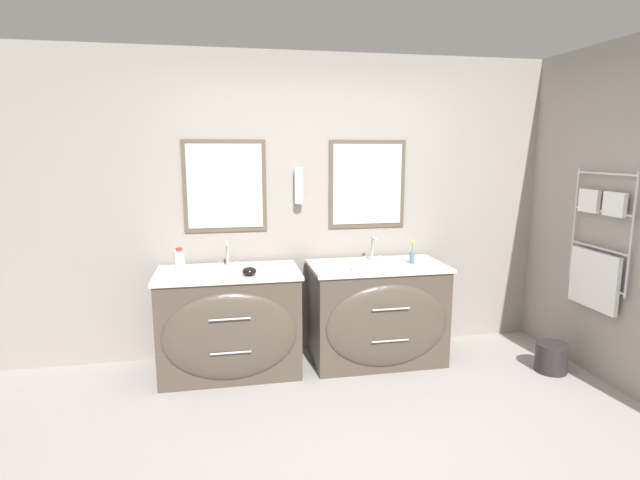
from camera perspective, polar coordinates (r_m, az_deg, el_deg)
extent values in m
plane|color=#9E9993|center=(3.29, 5.92, -22.77)|extent=(16.00, 16.00, 0.00)
cube|color=gray|center=(4.40, -0.04, 3.87)|extent=(5.71, 0.06, 2.60)
cube|color=brown|center=(4.27, -10.81, 6.07)|extent=(0.69, 0.02, 0.77)
cube|color=#B2BCBA|center=(4.26, -10.81, 6.06)|extent=(0.62, 0.01, 0.70)
cube|color=brown|center=(4.45, 5.41, 6.36)|extent=(0.69, 0.02, 0.77)
cube|color=#B2BCBA|center=(4.44, 5.45, 6.35)|extent=(0.62, 0.01, 0.70)
cylinder|color=white|center=(4.27, -2.44, 6.24)|extent=(0.07, 0.07, 0.31)
cube|color=silver|center=(4.32, -2.53, 6.28)|extent=(0.05, 0.02, 0.08)
cube|color=gray|center=(4.48, 29.74, 2.62)|extent=(0.06, 3.45, 2.60)
cylinder|color=silver|center=(4.19, 32.05, 0.36)|extent=(0.02, 0.02, 0.92)
cylinder|color=silver|center=(4.64, 27.07, 1.62)|extent=(0.02, 0.02, 0.92)
cylinder|color=silver|center=(4.37, 29.93, 6.60)|extent=(0.02, 0.60, 0.02)
cylinder|color=silver|center=(4.39, 29.60, 2.87)|extent=(0.02, 0.60, 0.02)
cylinder|color=silver|center=(4.43, 29.27, -0.81)|extent=(0.02, 0.60, 0.02)
cylinder|color=silver|center=(4.49, 28.95, -4.40)|extent=(0.02, 0.60, 0.02)
cube|color=white|center=(4.47, 28.81, -4.01)|extent=(0.04, 0.50, 0.45)
cube|color=white|center=(4.28, 30.63, 3.53)|extent=(0.04, 0.20, 0.18)
cube|color=white|center=(4.48, 28.41, 3.96)|extent=(0.04, 0.20, 0.18)
cube|color=#4C4238|center=(4.15, -10.28, -9.36)|extent=(1.10, 0.59, 0.81)
ellipsoid|color=#4C4238|center=(3.88, -10.21, -10.82)|extent=(1.01, 0.13, 0.68)
cube|color=beige|center=(4.03, -10.47, -3.71)|extent=(1.13, 0.62, 0.03)
ellipsoid|color=white|center=(4.01, -10.45, -4.32)|extent=(0.45, 0.39, 0.10)
cylinder|color=silver|center=(3.75, -10.28, -8.91)|extent=(0.30, 0.01, 0.01)
cylinder|color=silver|center=(3.84, -10.15, -12.59)|extent=(0.30, 0.01, 0.01)
cube|color=#4C4238|center=(4.34, 6.46, -8.40)|extent=(1.10, 0.59, 0.81)
ellipsoid|color=#4C4238|center=(4.07, 7.71, -9.70)|extent=(1.01, 0.13, 0.68)
cube|color=beige|center=(4.22, 6.57, -2.97)|extent=(1.13, 0.62, 0.03)
ellipsoid|color=white|center=(4.20, 6.68, -3.55)|extent=(0.45, 0.39, 0.10)
cylinder|color=silver|center=(3.95, 8.12, -7.84)|extent=(0.30, 0.01, 0.01)
cylinder|color=silver|center=(4.04, 8.03, -11.35)|extent=(0.30, 0.01, 0.01)
cylinder|color=silver|center=(4.16, -10.55, -1.53)|extent=(0.02, 0.02, 0.22)
cylinder|color=silver|center=(4.09, -10.59, -0.36)|extent=(0.02, 0.12, 0.02)
cylinder|color=silver|center=(4.18, -11.47, -2.77)|extent=(0.03, 0.03, 0.04)
cylinder|color=silver|center=(4.18, -9.55, -2.70)|extent=(0.03, 0.03, 0.04)
cylinder|color=silver|center=(4.35, 5.96, -0.91)|extent=(0.02, 0.02, 0.22)
cylinder|color=silver|center=(4.27, 6.22, 0.22)|extent=(0.02, 0.12, 0.02)
cylinder|color=silver|center=(4.35, 5.06, -2.11)|extent=(0.03, 0.03, 0.04)
cylinder|color=silver|center=(4.39, 6.82, -2.03)|extent=(0.03, 0.03, 0.04)
cylinder|color=silver|center=(3.92, -15.72, -2.62)|extent=(0.07, 0.07, 0.20)
cylinder|color=red|center=(3.90, -15.80, -1.03)|extent=(0.05, 0.05, 0.02)
ellipsoid|color=black|center=(3.86, -8.08, -3.56)|extent=(0.11, 0.11, 0.06)
cylinder|color=teal|center=(4.29, 10.48, -2.01)|extent=(0.04, 0.04, 0.10)
cylinder|color=#477238|center=(4.27, 10.52, -0.80)|extent=(0.01, 0.01, 0.09)
sphere|color=#E5BF47|center=(4.26, 10.54, -0.22)|extent=(0.04, 0.04, 0.04)
cube|color=white|center=(3.99, 4.38, -3.33)|extent=(0.11, 0.07, 0.02)
ellipsoid|color=#F2E5CC|center=(3.98, 4.39, -3.02)|extent=(0.06, 0.04, 0.02)
cylinder|color=#282626|center=(4.60, 24.93, -12.08)|extent=(0.26, 0.26, 0.23)
torus|color=#282626|center=(4.56, 25.04, -10.78)|extent=(0.26, 0.26, 0.01)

